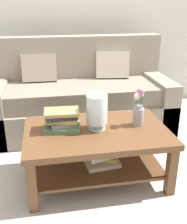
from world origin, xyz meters
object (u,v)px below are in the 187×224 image
book_stack_main (62,120)px  glass_hurricane_vase (97,110)px  couch (81,98)px  flower_pitcher (138,109)px  coffee_table (97,144)px

book_stack_main → glass_hurricane_vase: 0.30m
couch → flower_pitcher: bearing=-72.3°
coffee_table → glass_hurricane_vase: bearing=88.2°
book_stack_main → flower_pitcher: size_ratio=0.96×
coffee_table → glass_hurricane_vase: size_ratio=4.02×
glass_hurricane_vase → couch: bearing=89.2°
couch → book_stack_main: size_ratio=6.58×
book_stack_main → glass_hurricane_vase: bearing=-8.9°
glass_hurricane_vase → flower_pitcher: (0.36, 0.02, -0.02)m
book_stack_main → glass_hurricane_vase: (0.28, -0.04, 0.08)m
glass_hurricane_vase → book_stack_main: bearing=171.1°
couch → coffee_table: bearing=-90.9°
glass_hurricane_vase → flower_pitcher: flower_pitcher is taller
couch → book_stack_main: 1.10m
couch → glass_hurricane_vase: 1.12m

